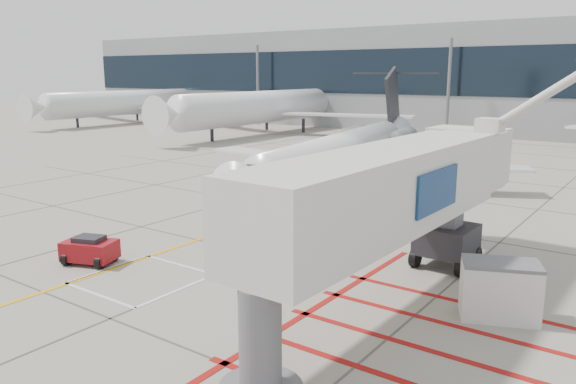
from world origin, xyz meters
The scene contains 10 objects.
ground_plane centered at (0.00, 0.00, 0.00)m, with size 260.00×260.00×0.00m, color #9E9789.
regional_jet centered at (-3.89, 15.69, 4.08)m, with size 24.68×31.11×8.15m, color white, non-canonical shape.
jet_bridge centered at (6.93, 1.59, 3.66)m, with size 8.66×18.29×7.31m, color silver, non-canonical shape.
pushback_tug centered at (-5.23, -1.01, 0.62)m, with size 2.12×1.32×1.24m, color maroon, non-canonical shape.
baggage_cart centered at (2.19, 8.26, 0.54)m, with size 1.72×1.09×1.09m, color #505054, non-canonical shape.
ground_power_unit centered at (10.27, 3.46, 0.95)m, with size 2.40×1.40×1.90m, color silver, non-canonical shape.
cone_nose centered at (-3.47, 5.63, 0.23)m, with size 0.33×0.33×0.46m, color orange.
cone_side centered at (2.74, 4.72, 0.24)m, with size 0.35×0.35×0.48m, color #E03C0B.
bg_aircraft_a centered at (-58.24, 46.00, 5.73)m, with size 34.37×38.19×11.46m, color silver, non-canonical shape.
bg_aircraft_b centered at (-30.62, 46.00, 6.21)m, with size 37.26×41.40×12.42m, color silver, non-canonical shape.
Camera 1 is at (14.63, -14.49, 7.86)m, focal length 35.00 mm.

